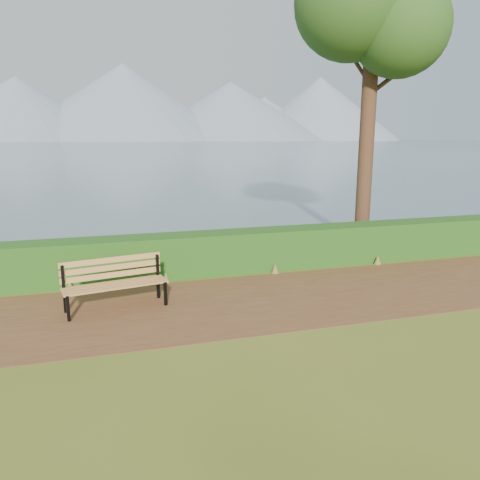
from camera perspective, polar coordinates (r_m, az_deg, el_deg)
name	(u,v)px	position (r m, az deg, el deg)	size (l,w,h in m)	color
ground	(236,308)	(9.33, -0.50, -8.32)	(140.00, 140.00, 0.00)	#4F5F1B
path	(232,303)	(9.60, -1.00, -7.68)	(40.00, 3.40, 0.01)	brown
hedge	(207,253)	(11.59, -4.06, -1.60)	(32.00, 0.85, 1.00)	#1B4714
water	(103,143)	(268.42, -16.32, 11.29)	(700.00, 510.00, 0.00)	#445D6E
mountains	(88,106)	(415.21, -18.07, 15.26)	(585.00, 190.00, 70.00)	slate
bench	(114,280)	(9.52, -15.10, -4.71)	(2.04, 0.92, 0.99)	black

